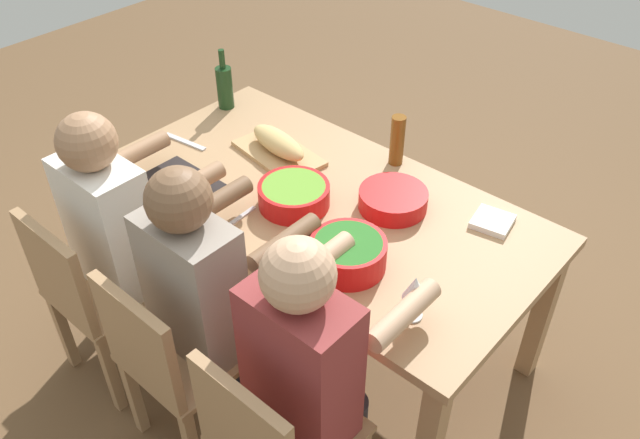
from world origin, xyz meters
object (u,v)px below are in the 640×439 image
object	(u,v)px
dining_table	(320,214)
diner_near_center	(204,286)
chair_near_left	(91,292)
wine_bottle	(225,86)
serving_bowl_salad	(294,194)
bread_loaf	(278,142)
cutting_board	(279,153)
wine_glass	(415,290)
serving_bowl_greens	(348,252)
beer_bottle	(397,140)
diner_near_right	(310,362)
napkin_stack	(492,221)
chair_near_center	(171,358)
serving_bowl_pasta	(393,198)
diner_near_left	(120,226)

from	to	relation	value
dining_table	diner_near_center	distance (m)	0.60
chair_near_left	wine_bottle	world-z (taller)	wine_bottle
serving_bowl_salad	wine_bottle	size ratio (longest dim) A/B	0.95
bread_loaf	wine_bottle	distance (m)	0.51
cutting_board	wine_glass	bearing A→B (deg)	-21.66
serving_bowl_salad	wine_bottle	bearing A→B (deg)	155.79
serving_bowl_greens	beer_bottle	size ratio (longest dim) A/B	1.20
diner_near_right	napkin_stack	distance (m)	0.91
chair_near_center	cutting_board	size ratio (longest dim) A/B	2.12
serving_bowl_pasta	beer_bottle	world-z (taller)	beer_bottle
diner_near_right	wine_glass	size ratio (longest dim) A/B	7.23
diner_near_center	cutting_board	bearing A→B (deg)	115.08
chair_near_center	bread_loaf	distance (m)	1.01
dining_table	cutting_board	size ratio (longest dim) A/B	4.46
chair_near_left	beer_bottle	xyz separation A→B (m)	(0.57, 1.18, 0.37)
serving_bowl_greens	bread_loaf	xyz separation A→B (m)	(-0.66, 0.34, 0.00)
serving_bowl_greens	wine_glass	bearing A→B (deg)	-8.43
beer_bottle	diner_near_left	bearing A→B (deg)	-119.64
serving_bowl_greens	wine_glass	world-z (taller)	wine_glass
chair_near_center	beer_bottle	world-z (taller)	beer_bottle
serving_bowl_greens	diner_near_left	bearing A→B (deg)	-155.66
dining_table	diner_near_left	world-z (taller)	diner_near_left
wine_glass	diner_near_center	bearing A→B (deg)	-152.62
diner_near_left	serving_bowl_greens	size ratio (longest dim) A/B	4.53
beer_bottle	wine_bottle	bearing A→B (deg)	-170.65
bread_loaf	serving_bowl_pasta	bearing A→B (deg)	2.97
serving_bowl_pasta	napkin_stack	bearing A→B (deg)	25.96
serving_bowl_pasta	wine_bottle	distance (m)	1.07
chair_near_center	wine_bottle	world-z (taller)	wine_bottle
napkin_stack	bread_loaf	bearing A→B (deg)	-168.03
serving_bowl_pasta	serving_bowl_greens	world-z (taller)	serving_bowl_greens
bread_loaf	diner_near_center	bearing A→B (deg)	-64.92
diner_near_right	bread_loaf	distance (m)	1.09
chair_near_left	diner_near_left	bearing A→B (deg)	90.00
diner_near_center	serving_bowl_salad	size ratio (longest dim) A/B	4.34
diner_near_left	napkin_stack	world-z (taller)	diner_near_left
beer_bottle	chair_near_center	bearing A→B (deg)	-93.69
dining_table	diner_near_left	bearing A→B (deg)	-129.21
beer_bottle	serving_bowl_pasta	bearing A→B (deg)	-55.78
diner_near_left	beer_bottle	world-z (taller)	diner_near_left
chair_near_center	serving_bowl_pasta	bearing A→B (deg)	74.83
chair_near_center	serving_bowl_pasta	world-z (taller)	chair_near_center
serving_bowl_pasta	bread_loaf	distance (m)	0.58
dining_table	napkin_stack	bearing A→B (deg)	27.24
serving_bowl_salad	diner_near_right	bearing A→B (deg)	-43.11
chair_near_left	wine_glass	size ratio (longest dim) A/B	5.12
diner_near_center	napkin_stack	world-z (taller)	diner_near_center
dining_table	diner_near_right	xyz separation A→B (m)	(0.49, -0.60, 0.04)
diner_near_right	wine_bottle	bearing A→B (deg)	147.01
dining_table	diner_near_center	bearing A→B (deg)	-90.00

